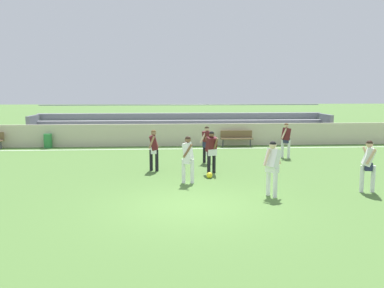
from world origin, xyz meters
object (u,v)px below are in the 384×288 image
at_px(player_dark_deep_cover, 154,147).
at_px(player_white_challenging, 368,162).
at_px(bleacher_stand, 183,126).
at_px(player_white_on_ball, 188,156).
at_px(trash_bin, 48,141).
at_px(player_white_trailing_run, 272,164).
at_px(player_dark_dropping_back, 286,137).
at_px(player_dark_pressing_high, 211,148).
at_px(player_dark_wide_right, 207,141).
at_px(bench_far_left, 237,137).
at_px(soccer_ball, 209,175).

distance_m(player_dark_deep_cover, player_white_challenging, 7.69).
distance_m(bleacher_stand, player_white_on_ball, 11.20).
relative_size(trash_bin, player_dark_deep_cover, 0.48).
distance_m(player_white_trailing_run, player_dark_dropping_back, 7.11).
relative_size(trash_bin, player_dark_pressing_high, 0.48).
bearing_deg(player_dark_wide_right, player_dark_deep_cover, -146.02).
xyz_separation_m(player_dark_wide_right, player_dark_dropping_back, (3.83, 1.08, 0.02)).
xyz_separation_m(bleacher_stand, player_dark_pressing_high, (0.63, -9.62, 0.02)).
xyz_separation_m(player_white_challenging, player_dark_wide_right, (-4.44, 5.31, -0.01)).
xyz_separation_m(trash_bin, player_dark_pressing_high, (8.15, -7.29, 0.56)).
xyz_separation_m(bleacher_stand, player_white_challenging, (5.12, -12.80, 0.03)).
bearing_deg(player_white_challenging, player_dark_deep_cover, 150.47).
xyz_separation_m(player_dark_pressing_high, player_dark_wide_right, (0.05, 2.13, -0.00)).
height_order(player_white_challenging, player_white_trailing_run, player_white_trailing_run).
bearing_deg(bench_far_left, player_dark_dropping_back, -67.80).
relative_size(bench_far_left, soccer_ball, 8.18).
height_order(player_white_on_ball, player_dark_wide_right, player_white_on_ball).
height_order(trash_bin, player_dark_wide_right, player_dark_wide_right).
relative_size(player_dark_deep_cover, soccer_ball, 7.38).
xyz_separation_m(bench_far_left, soccer_ball, (-2.45, -8.00, -0.44)).
relative_size(trash_bin, player_dark_wide_right, 0.49).
bearing_deg(bleacher_stand, player_white_trailing_run, -81.21).
bearing_deg(player_dark_wide_right, player_white_on_ball, -105.78).
xyz_separation_m(player_dark_pressing_high, player_white_challenging, (4.50, -3.18, 0.01)).
relative_size(bleacher_stand, player_dark_wide_right, 11.24).
bearing_deg(bleacher_stand, soccer_ball, -87.53).
xyz_separation_m(bench_far_left, player_dark_dropping_back, (1.60, -3.93, 0.42)).
height_order(trash_bin, player_white_on_ball, player_white_on_ball).
distance_m(player_dark_pressing_high, soccer_ball, 1.22).
xyz_separation_m(bench_far_left, player_dark_deep_cover, (-4.48, -6.52, 0.41)).
height_order(player_white_on_ball, player_dark_dropping_back, player_dark_dropping_back).
xyz_separation_m(player_dark_dropping_back, soccer_ball, (-4.05, -4.07, -0.86)).
height_order(bench_far_left, player_dark_pressing_high, player_dark_pressing_high).
distance_m(bench_far_left, player_dark_pressing_high, 7.50).
xyz_separation_m(player_dark_deep_cover, player_dark_dropping_back, (6.08, 2.59, 0.01)).
relative_size(player_white_on_ball, player_dark_wide_right, 1.00).
distance_m(bench_far_left, soccer_ball, 8.38).
height_order(player_dark_wide_right, soccer_ball, player_dark_wide_right).
relative_size(player_dark_deep_cover, player_white_challenging, 1.00).
xyz_separation_m(player_dark_deep_cover, player_dark_wide_right, (2.25, 1.52, -0.01)).
height_order(player_dark_deep_cover, player_dark_wide_right, player_dark_deep_cover).
bearing_deg(trash_bin, soccer_ball, -45.62).
distance_m(player_dark_pressing_high, player_white_challenging, 5.51).
bearing_deg(player_white_on_ball, bench_far_left, 69.40).
bearing_deg(player_dark_dropping_back, player_white_trailing_run, -110.43).
bearing_deg(soccer_ball, player_dark_deep_cover, 143.87).
relative_size(player_white_trailing_run, player_dark_dropping_back, 1.02).
distance_m(bleacher_stand, player_dark_deep_cover, 9.15).
bearing_deg(player_white_trailing_run, player_white_on_ball, 141.74).
height_order(bleacher_stand, bench_far_left, bleacher_stand).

